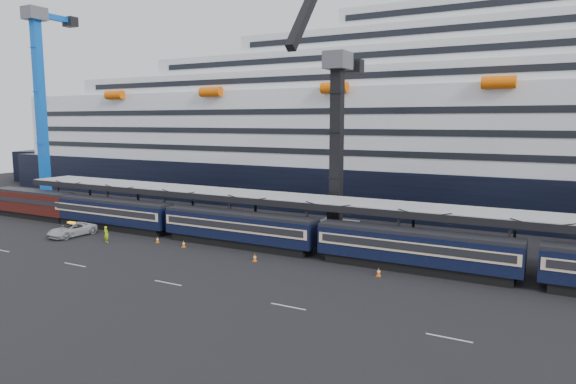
{
  "coord_description": "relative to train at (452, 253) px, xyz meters",
  "views": [
    {
      "loc": [
        4.0,
        -37.07,
        14.11
      ],
      "look_at": [
        -21.64,
        10.0,
        6.64
      ],
      "focal_mm": 32.0,
      "sensor_mm": 36.0,
      "label": 1
    }
  ],
  "objects": [
    {
      "name": "crane_blue",
      "position": [
        -67.35,
        7.55,
        16.03
      ],
      "size": [
        4.5,
        19.91,
        52.01
      ],
      "color": "#515259",
      "rests_on": "ground"
    },
    {
      "name": "ground",
      "position": [
        4.65,
        -10.0,
        -2.2
      ],
      "size": [
        260.0,
        260.0,
        0.0
      ],
      "primitive_type": "plane",
      "color": "black",
      "rests_on": "ground"
    },
    {
      "name": "traffic_cone_a",
      "position": [
        -28.56,
        -3.3,
        -1.8
      ],
      "size": [
        0.41,
        0.41,
        0.82
      ],
      "color": "#FD6407",
      "rests_on": "ground"
    },
    {
      "name": "worker",
      "position": [
        -38.07,
        -5.76,
        -1.24
      ],
      "size": [
        0.73,
        0.5,
        1.92
      ],
      "primitive_type": "imported",
      "rotation": [
        0.0,
        0.0,
        3.08
      ],
      "color": "#B1DD0B",
      "rests_on": "ground"
    },
    {
      "name": "crane_dark_near",
      "position": [
        -15.35,
        8.59,
        9.73
      ],
      "size": [
        4.5,
        17.75,
        35.08
      ],
      "color": "#515259",
      "rests_on": "ground"
    },
    {
      "name": "traffic_cone_d",
      "position": [
        -5.78,
        -3.25,
        -1.79
      ],
      "size": [
        0.42,
        0.42,
        0.84
      ],
      "color": "#FD6407",
      "rests_on": "ground"
    },
    {
      "name": "canopy",
      "position": [
        4.65,
        4.0,
        3.05
      ],
      "size": [
        130.0,
        6.25,
        5.53
      ],
      "color": "#A0A4A9",
      "rests_on": "ground"
    },
    {
      "name": "train",
      "position": [
        0.0,
        0.0,
        0.0
      ],
      "size": [
        133.05,
        3.0,
        4.05
      ],
      "color": "black",
      "rests_on": "ground"
    },
    {
      "name": "traffic_cone_c",
      "position": [
        -18.41,
        -4.4,
        -1.79
      ],
      "size": [
        0.42,
        0.42,
        0.83
      ],
      "color": "#FD6407",
      "rests_on": "ground"
    },
    {
      "name": "cruise_ship",
      "position": [
        3.57,
        35.99,
        10.14
      ],
      "size": [
        214.09,
        28.84,
        34.0
      ],
      "color": "black",
      "rests_on": "ground"
    },
    {
      "name": "pickup_truck",
      "position": [
        -44.3,
        -5.53,
        -1.38
      ],
      "size": [
        3.01,
        6.05,
        1.65
      ],
      "primitive_type": "imported",
      "rotation": [
        0.0,
        0.0,
        -0.05
      ],
      "color": "#AFB1B6",
      "rests_on": "ground"
    },
    {
      "name": "traffic_cone_b",
      "position": [
        -32.71,
        -3.03,
        -1.83
      ],
      "size": [
        0.38,
        0.38,
        0.76
      ],
      "color": "#FD6407",
      "rests_on": "ground"
    }
  ]
}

